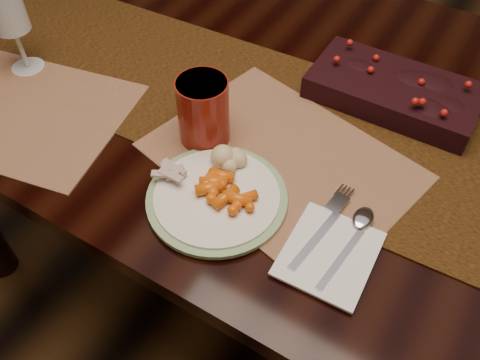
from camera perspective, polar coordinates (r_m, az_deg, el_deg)
The scene contains 15 objects.
floor at distance 1.64m, azimuth 5.49°, elevation -11.54°, with size 5.00×5.00×0.00m, color black.
dining_table at distance 1.33m, azimuth 6.66°, elevation -3.63°, with size 1.80×1.00×0.75m, color black.
table_runner at distance 0.99m, azimuth 8.92°, elevation 5.31°, with size 1.88×0.39×0.00m, color black.
centerpiece at distance 1.07m, azimuth 16.95°, elevation 9.86°, with size 0.33×0.17×0.07m, color black, non-canonical shape.
placemat_main at distance 0.93m, azimuth 4.67°, elevation 2.15°, with size 0.45×0.33×0.00m, color #905A40.
placemat_second at distance 1.11m, azimuth -23.58°, elevation 7.15°, with size 0.42×0.31×0.00m, color brown.
dinner_plate at distance 0.86m, azimuth -2.62°, elevation -1.95°, with size 0.24×0.24×0.01m, color white.
baby_carrots at distance 0.83m, azimuth -2.14°, elevation -1.82°, with size 0.12×0.09×0.02m, color #E65D0B, non-canonical shape.
mashed_potatoes at distance 0.88m, azimuth -1.52°, elevation 2.81°, with size 0.07×0.06×0.04m, color #CFBD86, non-canonical shape.
turkey_shreds at distance 0.88m, azimuth -7.55°, elevation 0.61°, with size 0.07×0.06×0.02m, color #CFA89A, non-canonical shape.
napkin at distance 0.81m, azimuth 9.99°, elevation -8.14°, with size 0.13×0.16×0.01m, color white.
fork at distance 0.83m, azimuth 9.05°, elevation -5.60°, with size 0.03×0.17×0.00m, color #AFB1C7, non-canonical shape.
spoon at distance 0.82m, azimuth 12.03°, elevation -7.21°, with size 0.03×0.17×0.00m, color white, non-canonical shape.
red_cup at distance 0.92m, azimuth -4.13°, elevation 7.73°, with size 0.09×0.09×0.13m, color maroon.
wine_glass at distance 1.17m, azimuth -24.13°, elevation 15.35°, with size 0.07×0.07×0.20m, color #BABABA, non-canonical shape.
Camera 1 is at (0.28, -0.76, 1.43)m, focal length 38.00 mm.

